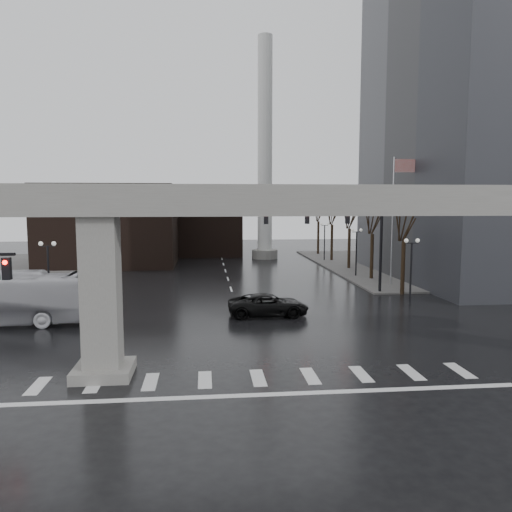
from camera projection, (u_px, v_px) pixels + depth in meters
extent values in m
plane|color=black|center=(256.00, 370.00, 23.56)|extent=(160.00, 160.00, 0.00)
cube|color=#63615F|center=(434.00, 265.00, 61.80)|extent=(28.00, 36.00, 0.15)
cube|color=gray|center=(256.00, 200.00, 22.68)|extent=(48.00, 2.20, 1.40)
cube|color=gray|center=(101.00, 297.00, 22.44)|extent=(1.60, 1.60, 7.30)
cube|color=gray|center=(104.00, 370.00, 22.81)|extent=(2.60, 2.60, 0.50)
cube|color=slate|center=(507.00, 70.00, 49.82)|extent=(22.00, 26.00, 42.00)
cube|color=black|center=(112.00, 225.00, 63.10)|extent=(16.00, 14.00, 10.00)
cube|color=black|center=(207.00, 228.00, 74.33)|extent=(10.00, 10.00, 8.00)
cylinder|color=silver|center=(265.00, 149.00, 68.01)|extent=(2.00, 2.00, 30.00)
cylinder|color=gray|center=(265.00, 254.00, 69.59)|extent=(3.60, 3.60, 1.20)
cylinder|color=black|center=(381.00, 247.00, 43.02)|extent=(0.24, 0.24, 8.00)
cylinder|color=black|center=(313.00, 210.00, 42.05)|extent=(12.00, 0.18, 0.18)
cube|color=black|center=(348.00, 218.00, 42.43)|extent=(0.35, 0.30, 1.00)
cube|color=black|center=(307.00, 218.00, 42.07)|extent=(0.35, 0.30, 1.00)
cube|color=black|center=(266.00, 218.00, 41.71)|extent=(0.35, 0.30, 1.00)
sphere|color=#FF0C05|center=(348.00, 214.00, 42.22)|extent=(0.20, 0.20, 0.20)
cube|color=#0B521D|center=(365.00, 212.00, 42.53)|extent=(1.80, 0.05, 0.35)
cube|color=#0B521D|center=(290.00, 213.00, 41.87)|extent=(1.80, 0.05, 0.35)
cube|color=black|center=(7.00, 269.00, 22.36)|extent=(0.35, 0.30, 1.00)
cylinder|color=silver|center=(392.00, 222.00, 46.19)|extent=(0.12, 0.12, 12.00)
cube|color=#B62313|center=(405.00, 166.00, 45.72)|extent=(2.00, 0.03, 1.20)
cylinder|color=black|center=(411.00, 273.00, 38.52)|extent=(0.14, 0.14, 4.80)
cube|color=black|center=(412.00, 243.00, 38.26)|extent=(0.90, 0.06, 0.06)
sphere|color=silver|center=(406.00, 241.00, 38.19)|extent=(0.32, 0.32, 0.32)
sphere|color=silver|center=(418.00, 241.00, 38.28)|extent=(0.32, 0.32, 0.32)
cylinder|color=black|center=(356.00, 254.00, 52.36)|extent=(0.14, 0.14, 4.80)
cube|color=black|center=(357.00, 232.00, 52.10)|extent=(0.90, 0.06, 0.06)
sphere|color=silver|center=(353.00, 230.00, 52.03)|extent=(0.32, 0.32, 0.32)
sphere|color=silver|center=(361.00, 230.00, 52.13)|extent=(0.32, 0.32, 0.32)
cylinder|color=black|center=(324.00, 243.00, 66.20)|extent=(0.14, 0.14, 4.80)
cube|color=black|center=(325.00, 225.00, 65.94)|extent=(0.90, 0.06, 0.06)
sphere|color=silver|center=(321.00, 224.00, 65.87)|extent=(0.32, 0.32, 0.32)
sphere|color=silver|center=(328.00, 224.00, 65.97)|extent=(0.32, 0.32, 0.32)
cylinder|color=black|center=(49.00, 279.00, 35.76)|extent=(0.14, 0.14, 4.80)
cube|color=black|center=(47.00, 246.00, 35.50)|extent=(0.90, 0.06, 0.06)
sphere|color=silver|center=(41.00, 244.00, 35.43)|extent=(0.32, 0.32, 0.32)
sphere|color=silver|center=(54.00, 244.00, 35.52)|extent=(0.32, 0.32, 0.32)
cylinder|color=black|center=(92.00, 257.00, 49.60)|extent=(0.14, 0.14, 4.80)
cube|color=black|center=(91.00, 234.00, 49.34)|extent=(0.90, 0.06, 0.06)
sphere|color=silver|center=(87.00, 232.00, 49.27)|extent=(0.32, 0.32, 0.32)
sphere|color=silver|center=(96.00, 232.00, 49.36)|extent=(0.32, 0.32, 0.32)
cylinder|color=black|center=(117.00, 245.00, 63.44)|extent=(0.14, 0.14, 4.80)
cube|color=black|center=(116.00, 227.00, 63.18)|extent=(0.90, 0.06, 0.06)
sphere|color=silver|center=(112.00, 225.00, 63.11)|extent=(0.32, 0.32, 0.32)
sphere|color=silver|center=(120.00, 225.00, 63.20)|extent=(0.32, 0.32, 0.32)
cylinder|color=black|center=(403.00, 268.00, 42.59)|extent=(0.34, 0.34, 4.55)
cylinder|color=black|center=(404.00, 224.00, 42.18)|extent=(0.12, 1.52, 2.98)
cylinder|color=black|center=(409.00, 227.00, 42.50)|extent=(0.83, 1.14, 2.51)
cylinder|color=black|center=(372.00, 257.00, 50.49)|extent=(0.34, 0.34, 4.66)
cylinder|color=black|center=(373.00, 219.00, 50.07)|extent=(0.12, 1.55, 3.05)
cylinder|color=black|center=(377.00, 221.00, 50.40)|extent=(0.85, 1.16, 2.57)
cylinder|color=black|center=(349.00, 249.00, 58.40)|extent=(0.34, 0.34, 4.76)
cylinder|color=black|center=(350.00, 216.00, 57.97)|extent=(0.12, 1.59, 3.11)
cylinder|color=black|center=(353.00, 218.00, 58.29)|extent=(0.86, 1.18, 2.62)
cylinder|color=black|center=(332.00, 243.00, 66.30)|extent=(0.34, 0.34, 4.87)
cylinder|color=black|center=(332.00, 213.00, 65.86)|extent=(0.12, 1.62, 3.18)
cylinder|color=black|center=(335.00, 215.00, 66.19)|extent=(0.88, 1.20, 2.68)
cylinder|color=black|center=(318.00, 238.00, 74.20)|extent=(0.34, 0.34, 4.97)
cylinder|color=black|center=(319.00, 211.00, 73.76)|extent=(0.12, 1.65, 3.25)
cylinder|color=black|center=(321.00, 212.00, 74.08)|extent=(0.89, 1.23, 2.74)
imported|color=black|center=(268.00, 305.00, 34.69)|extent=(5.60, 2.59, 1.55)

